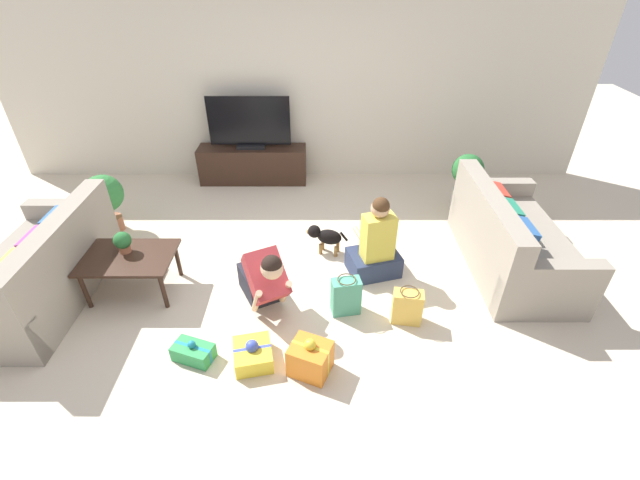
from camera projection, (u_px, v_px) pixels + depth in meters
ground_plane at (287, 280)px, 4.56m from camera, size 16.00×16.00×0.00m
wall_back at (295, 89)px, 6.00m from camera, size 8.40×0.06×2.60m
sofa_left at (40, 272)px, 4.17m from camera, size 0.91×1.79×0.87m
sofa_right at (509, 241)px, 4.61m from camera, size 0.91×1.79×0.87m
coffee_table at (128, 260)px, 4.21m from camera, size 0.88×0.62×0.44m
tv_console at (252, 165)px, 6.36m from camera, size 1.57×0.38×0.53m
tv at (249, 125)px, 6.02m from camera, size 1.16×0.20×0.74m
potted_plant_corner_left at (104, 197)px, 5.12m from camera, size 0.45×0.45×0.74m
potted_plant_corner_right at (465, 178)px, 5.56m from camera, size 0.40×0.40×0.78m
person_kneeling at (263, 278)px, 4.06m from camera, size 0.61×0.80×0.76m
person_sitting at (375, 247)px, 4.48m from camera, size 0.61×0.57×0.94m
dog at (324, 236)px, 4.86m from camera, size 0.48×0.23×0.34m
gift_box_a at (193, 352)px, 3.65m from camera, size 0.39×0.30×0.20m
gift_box_b at (252, 354)px, 3.62m from camera, size 0.38×0.40×0.24m
gift_box_c at (310, 358)px, 3.51m from camera, size 0.40×0.38×0.35m
gift_bag_a at (407, 307)px, 3.97m from camera, size 0.29×0.20×0.36m
gift_bag_b at (345, 296)px, 4.06m from camera, size 0.30×0.20×0.40m
tabletop_plant at (122, 242)px, 4.17m from camera, size 0.17×0.17×0.22m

